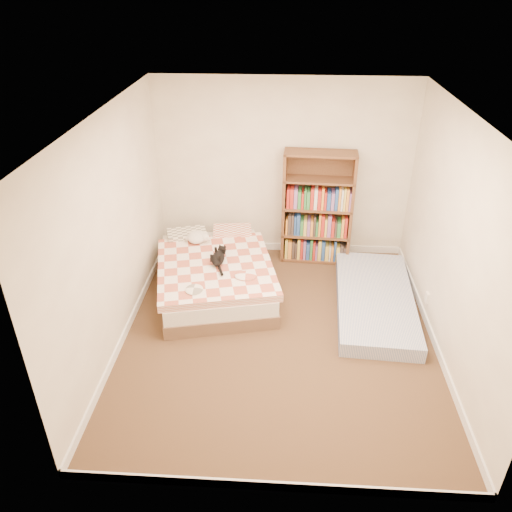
# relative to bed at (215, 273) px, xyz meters

# --- Properties ---
(room) EXTENTS (3.51, 4.01, 2.51)m
(room) POSITION_rel_bed_xyz_m (0.84, -0.90, 0.96)
(room) COLOR #44291D
(room) RESTS_ON ground
(bed) EXTENTS (1.72, 2.16, 0.51)m
(bed) POSITION_rel_bed_xyz_m (0.00, 0.00, 0.00)
(bed) COLOR brown
(bed) RESTS_ON room
(bookshelf) EXTENTS (0.98, 0.37, 1.60)m
(bookshelf) POSITION_rel_bed_xyz_m (1.32, 0.89, 0.35)
(bookshelf) COLOR #50291B
(bookshelf) RESTS_ON room
(floor_mattress) EXTENTS (1.03, 2.08, 0.18)m
(floor_mattress) POSITION_rel_bed_xyz_m (2.02, -0.28, -0.14)
(floor_mattress) COLOR #6C7EB4
(floor_mattress) RESTS_ON room
(black_cat) EXTENTS (0.22, 0.59, 0.14)m
(black_cat) POSITION_rel_bed_xyz_m (0.06, -0.08, 0.29)
(black_cat) COLOR black
(black_cat) RESTS_ON bed
(white_dog) EXTENTS (0.37, 0.38, 0.14)m
(white_dog) POSITION_rel_bed_xyz_m (-0.28, 0.41, 0.30)
(white_dog) COLOR silver
(white_dog) RESTS_ON bed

